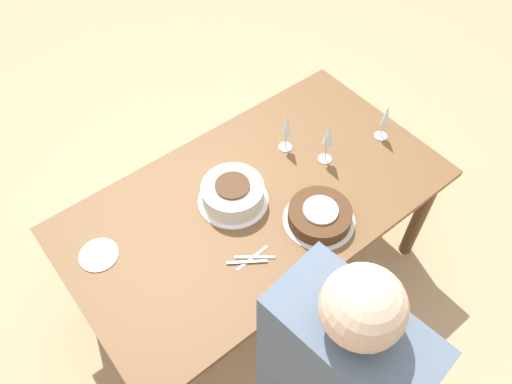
% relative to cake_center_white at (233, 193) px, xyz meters
% --- Properties ---
extents(ground_plane, '(12.00, 12.00, 0.00)m').
position_rel_cake_center_white_xyz_m(ground_plane, '(0.09, -0.06, -0.78)').
color(ground_plane, tan).
extents(dining_table, '(1.74, 0.97, 0.73)m').
position_rel_cake_center_white_xyz_m(dining_table, '(0.09, -0.06, -0.14)').
color(dining_table, brown).
rests_on(dining_table, ground_plane).
extents(cake_center_white, '(0.32, 0.32, 0.12)m').
position_rel_cake_center_white_xyz_m(cake_center_white, '(0.00, 0.00, 0.00)').
color(cake_center_white, white).
rests_on(cake_center_white, dining_table).
extents(cake_front_chocolate, '(0.32, 0.32, 0.09)m').
position_rel_cake_center_white_xyz_m(cake_front_chocolate, '(0.23, -0.32, -0.01)').
color(cake_front_chocolate, white).
rests_on(cake_front_chocolate, dining_table).
extents(wine_glass_near, '(0.07, 0.07, 0.22)m').
position_rel_cake_center_white_xyz_m(wine_glass_near, '(0.40, 0.10, 0.09)').
color(wine_glass_near, silver).
rests_on(wine_glass_near, dining_table).
extents(wine_glass_far, '(0.07, 0.07, 0.24)m').
position_rel_cake_center_white_xyz_m(wine_glass_far, '(0.50, -0.08, 0.11)').
color(wine_glass_far, silver).
rests_on(wine_glass_far, dining_table).
extents(wine_glass_extra, '(0.07, 0.07, 0.21)m').
position_rel_cake_center_white_xyz_m(wine_glass_extra, '(0.82, -0.14, 0.08)').
color(wine_glass_extra, silver).
rests_on(wine_glass_extra, dining_table).
extents(dessert_plate_left, '(0.17, 0.17, 0.01)m').
position_rel_cake_center_white_xyz_m(dessert_plate_left, '(-0.61, 0.12, -0.05)').
color(dessert_plate_left, beige).
rests_on(dessert_plate_left, dining_table).
extents(fork_pile, '(0.19, 0.12, 0.01)m').
position_rel_cake_center_white_xyz_m(fork_pile, '(-0.13, -0.29, -0.05)').
color(fork_pile, silver).
rests_on(fork_pile, dining_table).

